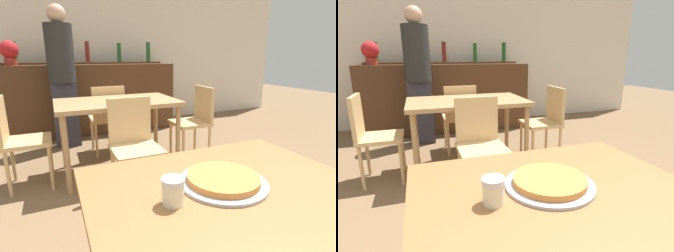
# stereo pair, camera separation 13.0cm
# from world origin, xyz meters

# --- Properties ---
(wall_back) EXTENTS (8.00, 0.05, 2.80)m
(wall_back) POSITION_xyz_m (0.00, 4.07, 1.40)
(wall_back) COLOR silver
(wall_back) RESTS_ON ground_plane
(dining_table_near) EXTENTS (1.05, 0.80, 0.73)m
(dining_table_near) POSITION_xyz_m (0.00, 0.00, 0.65)
(dining_table_near) COLOR brown
(dining_table_near) RESTS_ON ground_plane
(dining_table_far) EXTENTS (1.20, 0.75, 0.77)m
(dining_table_far) POSITION_xyz_m (0.02, 1.89, 0.68)
(dining_table_far) COLOR #A87F51
(dining_table_far) RESTS_ON ground_plane
(bar_counter) EXTENTS (2.60, 0.56, 1.08)m
(bar_counter) POSITION_xyz_m (0.00, 3.56, 0.54)
(bar_counter) COLOR #4C2D19
(bar_counter) RESTS_ON ground_plane
(bar_back_shelf) EXTENTS (2.39, 0.24, 0.35)m
(bar_back_shelf) POSITION_xyz_m (-0.02, 3.70, 1.14)
(bar_back_shelf) COLOR #4C2D19
(bar_back_shelf) RESTS_ON bar_counter
(chair_far_side_front) EXTENTS (0.40, 0.40, 0.86)m
(chair_far_side_front) POSITION_xyz_m (0.02, 1.34, 0.50)
(chair_far_side_front) COLOR tan
(chair_far_side_front) RESTS_ON ground_plane
(chair_far_side_back) EXTENTS (0.40, 0.40, 0.86)m
(chair_far_side_back) POSITION_xyz_m (0.02, 2.44, 0.50)
(chair_far_side_back) COLOR tan
(chair_far_side_back) RESTS_ON ground_plane
(chair_far_side_left) EXTENTS (0.40, 0.40, 0.86)m
(chair_far_side_left) POSITION_xyz_m (-0.90, 1.89, 0.50)
(chair_far_side_left) COLOR tan
(chair_far_side_left) RESTS_ON ground_plane
(chair_far_side_right) EXTENTS (0.40, 0.40, 0.86)m
(chair_far_side_right) POSITION_xyz_m (0.95, 1.89, 0.50)
(chair_far_side_right) COLOR tan
(chair_far_side_right) RESTS_ON ground_plane
(pizza_tray) EXTENTS (0.34, 0.34, 0.04)m
(pizza_tray) POSITION_xyz_m (-0.01, 0.02, 0.75)
(pizza_tray) COLOR #A3A3A8
(pizza_tray) RESTS_ON dining_table_near
(cheese_shaker) EXTENTS (0.08, 0.08, 0.09)m
(cheese_shaker) POSITION_xyz_m (-0.24, -0.03, 0.78)
(cheese_shaker) COLOR beige
(cheese_shaker) RESTS_ON dining_table_near
(person_standing) EXTENTS (0.34, 0.34, 1.82)m
(person_standing) POSITION_xyz_m (-0.43, 2.98, 0.99)
(person_standing) COLOR #2D2D38
(person_standing) RESTS_ON ground_plane
(potted_plant) EXTENTS (0.24, 0.24, 0.33)m
(potted_plant) POSITION_xyz_m (-1.05, 3.51, 1.26)
(potted_plant) COLOR maroon
(potted_plant) RESTS_ON bar_counter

